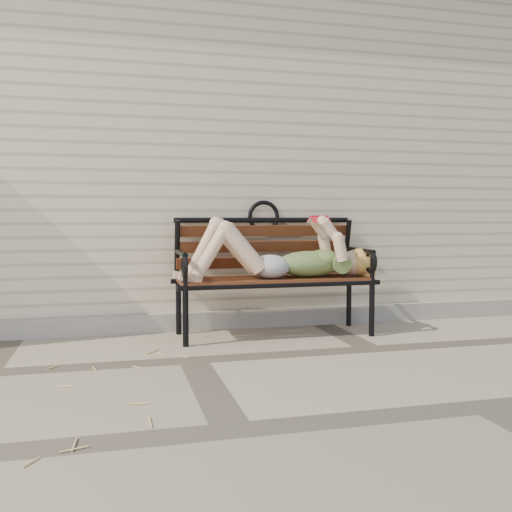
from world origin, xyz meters
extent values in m
plane|color=gray|center=(0.00, 0.00, 0.00)|extent=(80.00, 80.00, 0.00)
cube|color=beige|center=(0.00, 3.00, 1.50)|extent=(8.00, 4.00, 3.00)
cube|color=#443731|center=(0.00, 3.00, 3.15)|extent=(8.30, 4.30, 0.30)
cube|color=#9F978F|center=(0.00, 0.97, 0.07)|extent=(8.00, 0.10, 0.15)
cylinder|color=black|center=(0.00, 0.40, 0.22)|extent=(0.04, 0.04, 0.44)
cylinder|color=black|center=(0.00, 0.84, 0.22)|extent=(0.04, 0.04, 0.44)
cylinder|color=black|center=(1.45, 0.40, 0.22)|extent=(0.04, 0.04, 0.44)
cylinder|color=black|center=(1.45, 0.84, 0.22)|extent=(0.04, 0.04, 0.44)
cube|color=#5A2817|center=(0.72, 0.62, 0.44)|extent=(1.48, 0.48, 0.03)
cylinder|color=black|center=(0.72, 0.40, 0.42)|extent=(1.56, 0.04, 0.04)
cylinder|color=black|center=(0.72, 0.84, 0.42)|extent=(1.56, 0.04, 0.04)
torus|color=black|center=(0.72, 0.95, 0.93)|extent=(0.27, 0.04, 0.27)
ellipsoid|color=#0A3B46|center=(1.00, 0.59, 0.56)|extent=(0.53, 0.30, 0.21)
ellipsoid|color=#0A3B46|center=(1.12, 0.59, 0.59)|extent=(0.25, 0.29, 0.16)
ellipsoid|color=#B8B8BE|center=(0.69, 0.59, 0.54)|extent=(0.29, 0.33, 0.19)
sphere|color=beige|center=(1.38, 0.59, 0.56)|extent=(0.21, 0.21, 0.21)
ellipsoid|color=tan|center=(1.43, 0.59, 0.56)|extent=(0.24, 0.25, 0.22)
cube|color=red|center=(1.08, 0.59, 0.93)|extent=(0.14, 0.02, 0.02)
cube|color=beige|center=(1.08, 0.55, 0.90)|extent=(0.14, 0.09, 0.05)
cube|color=beige|center=(1.08, 0.63, 0.90)|extent=(0.14, 0.09, 0.05)
cube|color=red|center=(1.08, 0.55, 0.90)|extent=(0.15, 0.09, 0.05)
cube|color=red|center=(1.08, 0.63, 0.90)|extent=(0.15, 0.09, 0.05)
cylinder|color=#DEBB6C|center=(-1.06, -0.57, 0.01)|extent=(0.09, 0.14, 0.01)
cylinder|color=#DEBB6C|center=(0.16, -0.25, 0.01)|extent=(0.03, 0.10, 0.01)
cylinder|color=#DEBB6C|center=(0.14, -0.26, 0.01)|extent=(0.09, 0.01, 0.01)
cylinder|color=#DEBB6C|center=(-0.36, -1.13, 0.01)|extent=(0.07, 0.09, 0.01)
cylinder|color=#DEBB6C|center=(-0.22, -0.06, 0.01)|extent=(0.07, 0.03, 0.01)
cylinder|color=#DEBB6C|center=(0.28, -0.18, 0.01)|extent=(0.13, 0.04, 0.01)
cylinder|color=#DEBB6C|center=(-0.29, 0.20, 0.01)|extent=(0.13, 0.03, 0.01)
cylinder|color=#DEBB6C|center=(0.06, -0.11, 0.01)|extent=(0.04, 0.11, 0.01)
cylinder|color=#DEBB6C|center=(-0.46, -1.21, 0.01)|extent=(0.15, 0.02, 0.01)
camera|label=1|loc=(-0.50, -3.62, 0.93)|focal=40.00mm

